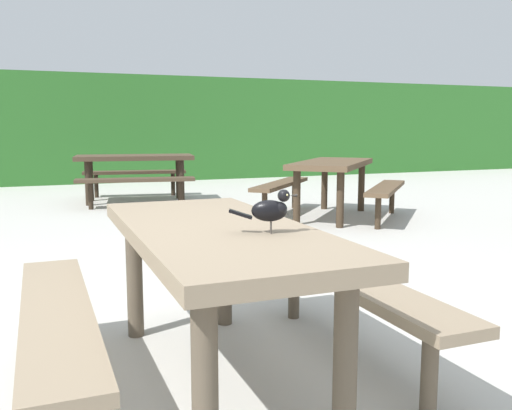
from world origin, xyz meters
TOP-DOWN VIEW (x-y plane):
  - ground_plane at (0.00, 0.00)m, footprint 60.00×60.00m
  - hedge_wall at (0.00, 10.59)m, footprint 28.00×2.14m
  - picnic_table_foreground at (0.18, -0.05)m, footprint 1.68×1.80m
  - bird_grackle at (0.34, -0.33)m, footprint 0.28×0.13m
  - picnic_table_mid_right at (3.01, 3.90)m, footprint 2.39×2.40m
  - picnic_table_far_centre at (0.88, 6.39)m, footprint 1.95×1.92m

SIDE VIEW (x-z plane):
  - ground_plane at x=0.00m, z-range 0.00..0.00m
  - picnic_table_foreground at x=0.18m, z-range 0.19..0.93m
  - picnic_table_mid_right at x=3.01m, z-range 0.19..0.93m
  - picnic_table_far_centre at x=0.88m, z-range 0.19..0.93m
  - bird_grackle at x=0.34m, z-range 0.75..0.94m
  - hedge_wall at x=0.00m, z-range 0.00..2.28m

